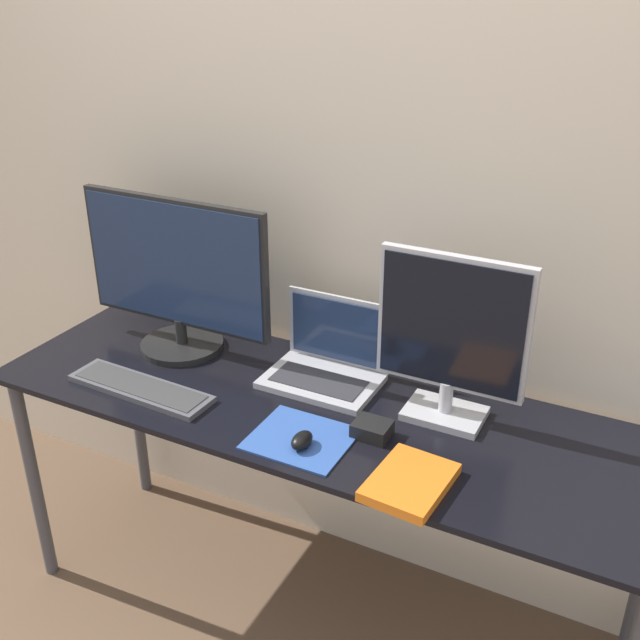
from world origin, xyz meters
TOP-DOWN VIEW (x-y plane):
  - wall_back at (0.00, 0.66)m, footprint 7.00×0.05m
  - desk at (0.00, 0.30)m, footprint 1.85×0.59m
  - monitor_left at (-0.52, 0.40)m, footprint 0.62×0.25m
  - monitor_right at (0.33, 0.40)m, footprint 0.39×0.14m
  - laptop at (-0.04, 0.44)m, footprint 0.32×0.22m
  - keyboard at (-0.47, 0.14)m, footprint 0.44×0.14m
  - mousepad at (0.04, 0.14)m, footprint 0.25×0.22m
  - mouse at (0.06, 0.11)m, footprint 0.05×0.07m
  - book at (0.35, 0.09)m, footprint 0.18×0.23m
  - power_brick at (0.19, 0.23)m, footprint 0.09×0.08m

SIDE VIEW (x-z plane):
  - desk at x=0.00m, z-range 0.30..1.07m
  - mousepad at x=0.04m, z-range 0.77..0.77m
  - keyboard at x=-0.47m, z-range 0.77..0.79m
  - book at x=0.35m, z-range 0.77..0.80m
  - power_brick at x=0.19m, z-range 0.77..0.81m
  - mouse at x=0.06m, z-range 0.77..0.81m
  - laptop at x=-0.04m, z-range 0.71..0.94m
  - monitor_right at x=0.33m, z-range 0.78..1.23m
  - monitor_left at x=-0.52m, z-range 0.77..1.25m
  - wall_back at x=0.00m, z-range 0.00..2.50m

